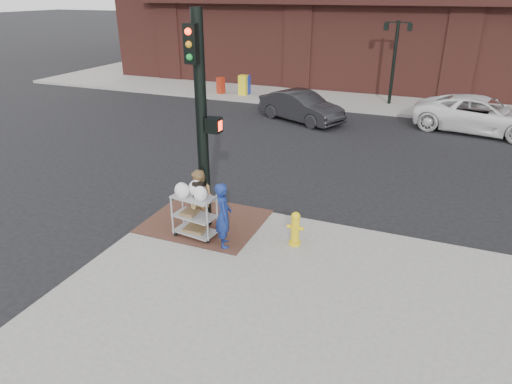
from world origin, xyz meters
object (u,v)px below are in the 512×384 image
at_px(woman_blue, 223,215).
at_px(traffic_signal_pole, 202,118).
at_px(lamp_post, 395,53).
at_px(fire_hydrant, 295,228).
at_px(utility_cart, 195,212).
at_px(sedan_dark, 301,106).
at_px(minivan_white, 481,115).
at_px(pedestrian_tan, 201,201).

bearing_deg(woman_blue, traffic_signal_pole, 15.94).
xyz_separation_m(lamp_post, fire_hydrant, (-0.17, -15.34, -2.05)).
distance_m(traffic_signal_pole, utility_cart, 2.15).
relative_size(traffic_signal_pole, sedan_dark, 1.22).
bearing_deg(minivan_white, traffic_signal_pole, 161.08).
relative_size(minivan_white, utility_cart, 3.85).
bearing_deg(traffic_signal_pole, minivan_white, 61.20).
relative_size(traffic_signal_pole, pedestrian_tan, 3.26).
height_order(woman_blue, utility_cart, woman_blue).
height_order(traffic_signal_pole, sedan_dark, traffic_signal_pole).
xyz_separation_m(sedan_dark, utility_cart, (0.90, -11.36, 0.10)).
bearing_deg(traffic_signal_pole, sedan_dark, 94.68).
height_order(traffic_signal_pole, woman_blue, traffic_signal_pole).
bearing_deg(lamp_post, minivan_white, -39.30).
xyz_separation_m(lamp_post, woman_blue, (-1.64, -15.98, -1.71)).
relative_size(lamp_post, pedestrian_tan, 2.61).
distance_m(minivan_white, fire_hydrant, 12.73).
bearing_deg(pedestrian_tan, woman_blue, -40.46).
relative_size(sedan_dark, fire_hydrant, 5.01).
height_order(woman_blue, fire_hydrant, woman_blue).
relative_size(traffic_signal_pole, utility_cart, 3.67).
bearing_deg(fire_hydrant, sedan_dark, 106.35).
distance_m(woman_blue, pedestrian_tan, 0.91).
height_order(lamp_post, woman_blue, lamp_post).
height_order(woman_blue, sedan_dark, woman_blue).
bearing_deg(pedestrian_tan, traffic_signal_pole, 85.98).
bearing_deg(lamp_post, fire_hydrant, -90.63).
distance_m(lamp_post, woman_blue, 16.15).
bearing_deg(traffic_signal_pole, pedestrian_tan, -82.76).
distance_m(sedan_dark, fire_hydrant, 11.32).
distance_m(lamp_post, utility_cart, 16.12).
distance_m(lamp_post, traffic_signal_pole, 15.43).
bearing_deg(lamp_post, utility_cart, -98.83).
height_order(sedan_dark, fire_hydrant, sedan_dark).
bearing_deg(minivan_white, lamp_post, 60.59).
bearing_deg(minivan_white, fire_hydrant, 170.45).
distance_m(traffic_signal_pole, fire_hydrant, 3.24).
xyz_separation_m(minivan_white, fire_hydrant, (-4.24, -12.01, -0.16)).
distance_m(sedan_dark, minivan_white, 7.51).
bearing_deg(sedan_dark, utility_cart, -150.92).
bearing_deg(sedan_dark, minivan_white, -56.69).
xyz_separation_m(woman_blue, fire_hydrant, (1.47, 0.64, -0.35)).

